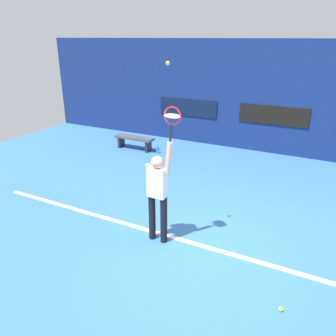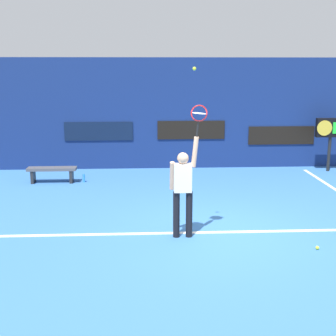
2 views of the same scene
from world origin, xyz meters
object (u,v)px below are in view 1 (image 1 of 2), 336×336
at_px(tennis_racket, 172,118).
at_px(tennis_ball, 168,63).
at_px(court_bench, 134,140).
at_px(water_bottle, 157,150).
at_px(spare_ball, 281,309).
at_px(tennis_player, 158,192).

height_order(tennis_racket, tennis_ball, tennis_ball).
height_order(court_bench, water_bottle, court_bench).
bearing_deg(spare_ball, tennis_player, 162.24).
relative_size(tennis_racket, water_bottle, 2.57).
xyz_separation_m(tennis_player, spare_ball, (2.42, -0.77, -0.98)).
bearing_deg(water_bottle, tennis_racket, -57.91).
relative_size(tennis_player, spare_ball, 29.29).
bearing_deg(tennis_racket, spare_ball, -19.90).
height_order(tennis_ball, water_bottle, tennis_ball).
distance_m(tennis_racket, water_bottle, 5.74).
bearing_deg(tennis_ball, court_bench, 129.12).
bearing_deg(spare_ball, tennis_racket, 160.10).
distance_m(tennis_racket, spare_ball, 3.27).
bearing_deg(tennis_racket, water_bottle, 122.09).
bearing_deg(water_bottle, tennis_player, -60.64).
xyz_separation_m(water_bottle, spare_ball, (4.93, -5.23, -0.09)).
bearing_deg(court_bench, spare_ball, -41.92).
bearing_deg(spare_ball, court_bench, 138.08).
height_order(tennis_player, court_bench, tennis_player).
distance_m(tennis_ball, court_bench, 6.41).
distance_m(tennis_player, tennis_racket, 1.42).
height_order(tennis_player, spare_ball, tennis_player).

